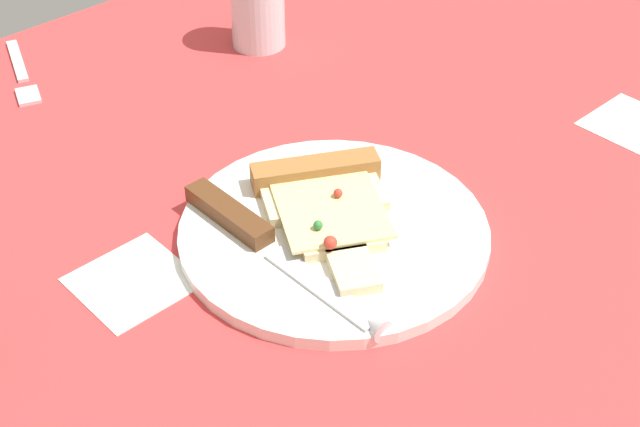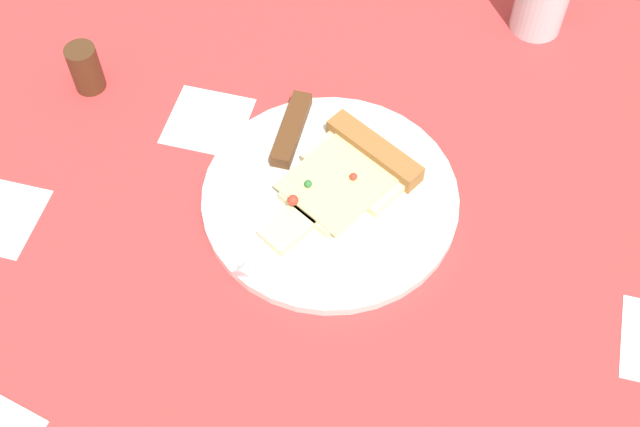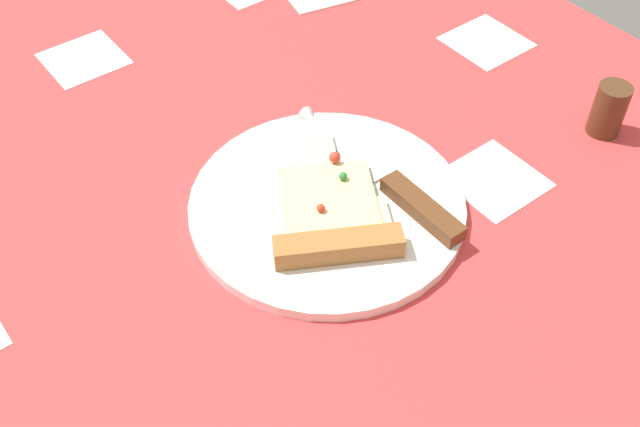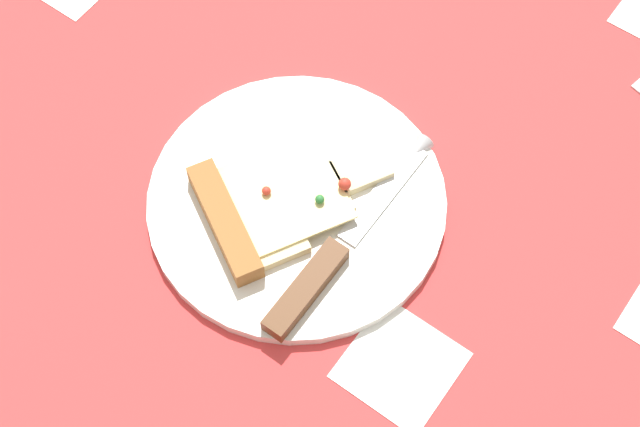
% 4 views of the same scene
% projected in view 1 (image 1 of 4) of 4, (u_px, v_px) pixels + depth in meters
% --- Properties ---
extents(ground_plane, '(1.16, 1.16, 0.03)m').
position_uv_depth(ground_plane, '(419.00, 227.00, 0.84)').
color(ground_plane, '#D13838').
rests_on(ground_plane, ground).
extents(plate, '(0.28, 0.28, 0.01)m').
position_uv_depth(plate, '(334.00, 232.00, 0.80)').
color(plate, white).
rests_on(plate, ground_plane).
extents(pizza_slice, '(0.15, 0.19, 0.02)m').
position_uv_depth(pizza_slice, '(327.00, 202.00, 0.81)').
color(pizza_slice, beige).
rests_on(pizza_slice, plate).
extents(knife, '(0.02, 0.24, 0.02)m').
position_uv_depth(knife, '(262.00, 239.00, 0.78)').
color(knife, silver).
rests_on(knife, plate).
extents(drinking_glass, '(0.06, 0.06, 0.11)m').
position_uv_depth(drinking_glass, '(257.00, 0.00, 1.06)').
color(drinking_glass, silver).
rests_on(drinking_glass, ground_plane).
extents(fork, '(0.07, 0.15, 0.01)m').
position_uv_depth(fork, '(21.00, 73.00, 1.03)').
color(fork, silver).
rests_on(fork, ground_plane).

